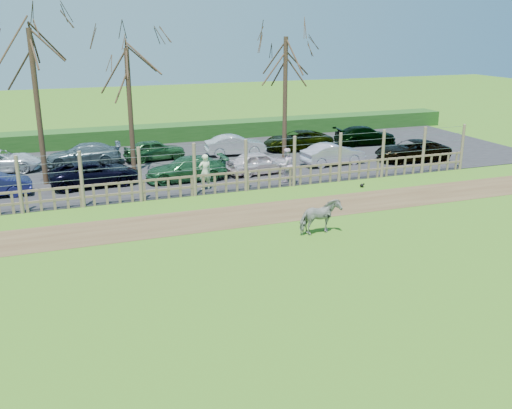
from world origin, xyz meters
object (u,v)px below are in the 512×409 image
object	(u,v)px
visitor_a	(205,172)
car_13	(365,135)
tree_left	(33,69)
crow	(362,185)
car_2	(95,173)
car_5	(333,154)
car_9	(83,154)
car_3	(186,169)
car_10	(155,150)
tree_right	(285,68)
car_4	(260,163)
car_12	(298,140)
tree_mid	(128,81)
zebra	(320,217)
car_11	(235,145)
car_6	(412,150)
visitor_b	(286,165)

from	to	relation	value
visitor_a	car_13	xyz separation A→B (m)	(12.82, 6.88, -0.26)
tree_left	crow	xyz separation A→B (m)	(14.56, -5.85, -5.52)
tree_left	car_2	xyz separation A→B (m)	(2.28, -1.12, -4.98)
car_5	car_9	world-z (taller)	same
car_3	car_9	bearing A→B (deg)	-137.17
car_10	car_5	bearing A→B (deg)	-122.72
tree_left	tree_right	distance (m)	13.59
car_3	car_4	size ratio (longest dim) A/B	1.17
car_2	car_9	xyz separation A→B (m)	(-0.20, 4.71, 0.00)
tree_right	car_12	distance (m)	5.16
car_3	tree_mid	bearing A→B (deg)	-139.01
tree_mid	zebra	bearing A→B (deg)	-66.66
car_11	car_2	bearing A→B (deg)	120.94
tree_right	car_6	world-z (taller)	tree_right
tree_left	car_2	bearing A→B (deg)	-26.20
car_5	car_6	bearing A→B (deg)	-102.65
car_9	car_11	distance (m)	8.88
car_5	zebra	bearing A→B (deg)	145.81
tree_left	tree_right	bearing A→B (deg)	6.34
crow	car_12	bearing A→B (deg)	86.37
zebra	car_10	size ratio (longest dim) A/B	0.45
tree_right	car_11	distance (m)	5.51
visitor_a	car_13	world-z (taller)	visitor_a
tree_left	car_11	size ratio (longest dim) A/B	2.16
car_3	car_4	distance (m)	3.97
tree_mid	car_2	bearing A→B (deg)	-136.28
car_6	car_11	size ratio (longest dim) A/B	1.19
visitor_b	car_13	world-z (taller)	visitor_b
zebra	car_12	xyz separation A→B (m)	(5.43, 14.22, -0.03)
tree_left	car_12	distance (m)	16.24
visitor_b	car_9	bearing A→B (deg)	-51.32
zebra	visitor_b	world-z (taller)	visitor_b
visitor_a	car_6	bearing A→B (deg)	178.60
visitor_a	car_9	world-z (taller)	visitor_a
car_11	tree_mid	bearing A→B (deg)	113.05
tree_mid	car_9	size ratio (longest dim) A/B	1.65
car_3	crow	bearing A→B (deg)	63.75
tree_left	visitor_b	world-z (taller)	tree_left
crow	car_13	world-z (taller)	car_13
zebra	crow	xyz separation A→B (m)	(4.86, 5.20, -0.57)
visitor_a	car_5	distance (m)	8.54
car_9	car_12	size ratio (longest dim) A/B	0.96
car_4	car_5	distance (m)	4.67
car_3	car_10	world-z (taller)	same
zebra	car_11	distance (m)	14.22
car_10	car_11	bearing A→B (deg)	-99.65
car_2	car_5	bearing A→B (deg)	-95.28
car_5	car_2	bearing A→B (deg)	85.37
visitor_a	car_11	distance (m)	7.77
visitor_b	car_6	xyz separation A→B (m)	(8.75, 1.87, -0.26)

